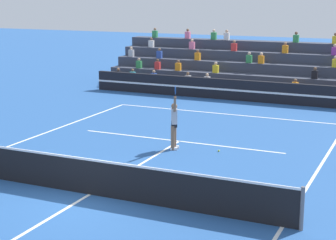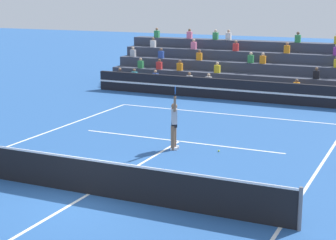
# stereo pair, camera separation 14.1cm
# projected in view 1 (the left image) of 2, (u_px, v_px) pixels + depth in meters

# --- Properties ---
(ground_plane) EXTENTS (120.00, 120.00, 0.00)m
(ground_plane) POSITION_uv_depth(u_px,v_px,m) (90.00, 194.00, 15.89)
(ground_plane) COLOR #285699
(court_lines) EXTENTS (11.10, 23.90, 0.01)m
(court_lines) POSITION_uv_depth(u_px,v_px,m) (90.00, 194.00, 15.89)
(court_lines) COLOR white
(court_lines) RESTS_ON ground
(tennis_net) EXTENTS (12.00, 0.10, 1.10)m
(tennis_net) POSITION_uv_depth(u_px,v_px,m) (89.00, 176.00, 15.77)
(tennis_net) COLOR slate
(tennis_net) RESTS_ON ground
(sponsor_banner_wall) EXTENTS (18.00, 0.26, 1.10)m
(sponsor_banner_wall) POSITION_uv_depth(u_px,v_px,m) (247.00, 91.00, 29.51)
(sponsor_banner_wall) COLOR black
(sponsor_banner_wall) RESTS_ON ground
(bleacher_stand) EXTENTS (18.54, 4.75, 3.38)m
(bleacher_stand) POSITION_uv_depth(u_px,v_px,m) (266.00, 73.00, 32.78)
(bleacher_stand) COLOR #383D4C
(bleacher_stand) RESTS_ON ground
(tennis_player) EXTENTS (0.52, 0.91, 2.48)m
(tennis_player) POSITION_uv_depth(u_px,v_px,m) (174.00, 123.00, 20.27)
(tennis_player) COLOR brown
(tennis_player) RESTS_ON ground
(tennis_ball) EXTENTS (0.07, 0.07, 0.07)m
(tennis_ball) POSITION_uv_depth(u_px,v_px,m) (219.00, 151.00, 20.16)
(tennis_ball) COLOR #C6DB33
(tennis_ball) RESTS_ON ground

